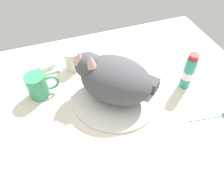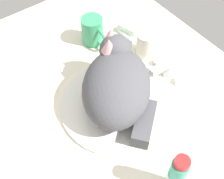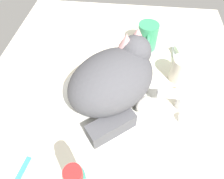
# 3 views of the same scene
# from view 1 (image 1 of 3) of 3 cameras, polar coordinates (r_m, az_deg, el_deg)

# --- Properties ---
(ground_plane) EXTENTS (1.10, 0.83, 0.03)m
(ground_plane) POSITION_cam_1_polar(r_m,az_deg,el_deg) (0.81, 0.89, -2.44)
(ground_plane) COLOR silver
(sink_basin) EXTENTS (0.32, 0.32, 0.01)m
(sink_basin) POSITION_cam_1_polar(r_m,az_deg,el_deg) (0.79, 0.91, -1.48)
(sink_basin) COLOR silver
(sink_basin) RESTS_ON ground_plane
(faucet) EXTENTS (0.12, 0.09, 0.06)m
(faucet) POSITION_cam_1_polar(r_m,az_deg,el_deg) (0.91, -3.24, 8.20)
(faucet) COLOR silver
(faucet) RESTS_ON ground_plane
(cat) EXTENTS (0.32, 0.30, 0.17)m
(cat) POSITION_cam_1_polar(r_m,az_deg,el_deg) (0.73, 0.37, 3.07)
(cat) COLOR #4C4C51
(cat) RESTS_ON sink_basin
(coffee_mug) EXTENTS (0.11, 0.07, 0.09)m
(coffee_mug) POSITION_cam_1_polar(r_m,az_deg,el_deg) (0.81, -18.82, 0.98)
(coffee_mug) COLOR #389966
(coffee_mug) RESTS_ON ground_plane
(rinse_cup) EXTENTS (0.06, 0.06, 0.08)m
(rinse_cup) POSITION_cam_1_polar(r_m,az_deg,el_deg) (0.89, -10.32, 7.68)
(rinse_cup) COLOR silver
(rinse_cup) RESTS_ON ground_plane
(soap_dish) EXTENTS (0.09, 0.06, 0.01)m
(soap_dish) POSITION_cam_1_polar(r_m,az_deg,el_deg) (0.93, -16.66, 5.28)
(soap_dish) COLOR white
(soap_dish) RESTS_ON ground_plane
(soap_bar) EXTENTS (0.07, 0.06, 0.02)m
(soap_bar) POSITION_cam_1_polar(r_m,az_deg,el_deg) (0.92, -16.88, 6.04)
(soap_bar) COLOR silver
(soap_bar) RESTS_ON soap_dish
(toothpaste_bottle) EXTENTS (0.04, 0.04, 0.15)m
(toothpaste_bottle) POSITION_cam_1_polar(r_m,az_deg,el_deg) (0.83, 19.47, 4.34)
(toothpaste_bottle) COLOR teal
(toothpaste_bottle) RESTS_ON ground_plane
(toothbrush) EXTENTS (0.14, 0.04, 0.02)m
(toothbrush) POSITION_cam_1_polar(r_m,az_deg,el_deg) (0.81, 24.86, -6.27)
(toothbrush) COLOR #388CD8
(toothbrush) RESTS_ON ground_plane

